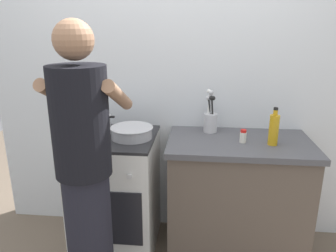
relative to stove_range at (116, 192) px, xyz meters
name	(u,v)px	position (x,y,z in m)	size (l,w,h in m)	color
back_wall	(192,81)	(0.55, 0.35, 0.80)	(3.20, 0.10, 2.50)	silver
countertop	(236,198)	(0.90, 0.00, 0.00)	(1.00, 0.60, 0.90)	brown
stove_range	(116,192)	(0.00, 0.00, 0.00)	(0.60, 0.62, 0.90)	white
pot	(96,125)	(-0.14, 0.05, 0.52)	(0.28, 0.22, 0.14)	#B2B2B7
mixing_bowl	(132,132)	(0.14, -0.01, 0.50)	(0.31, 0.31, 0.08)	#B7B7BC
utensil_crock	(210,119)	(0.70, 0.18, 0.55)	(0.10, 0.10, 0.32)	silver
spice_bottle	(243,136)	(0.92, -0.03, 0.49)	(0.04, 0.04, 0.09)	silver
oil_bottle	(274,129)	(1.11, -0.06, 0.56)	(0.06, 0.06, 0.26)	gold
person	(85,180)	(0.01, -0.61, 0.41)	(0.41, 0.50, 1.70)	black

